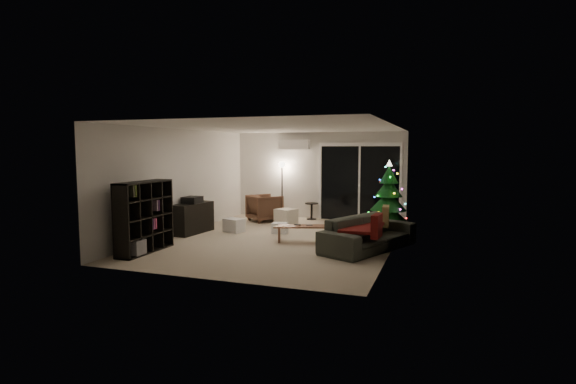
{
  "coord_description": "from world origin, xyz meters",
  "views": [
    {
      "loc": [
        3.47,
        -9.3,
        2.04
      ],
      "look_at": [
        0.1,
        0.3,
        1.05
      ],
      "focal_mm": 28.0,
      "sensor_mm": 36.0,
      "label": 1
    }
  ],
  "objects_px": {
    "bookshelf": "(137,216)",
    "sofa": "(369,233)",
    "armchair": "(265,208)",
    "coffee_table": "(304,234)",
    "christmas_tree": "(389,196)",
    "media_cabinet": "(193,218)"
  },
  "relations": [
    {
      "from": "media_cabinet",
      "to": "sofa",
      "type": "xyz_separation_m",
      "value": [
        4.3,
        -0.37,
        -0.03
      ]
    },
    {
      "from": "armchair",
      "to": "sofa",
      "type": "distance_m",
      "value": 4.25
    },
    {
      "from": "bookshelf",
      "to": "sofa",
      "type": "xyz_separation_m",
      "value": [
        4.3,
        1.68,
        -0.37
      ]
    },
    {
      "from": "bookshelf",
      "to": "sofa",
      "type": "distance_m",
      "value": 4.63
    },
    {
      "from": "armchair",
      "to": "christmas_tree",
      "type": "relative_size",
      "value": 0.47
    },
    {
      "from": "christmas_tree",
      "to": "armchair",
      "type": "bearing_deg",
      "value": 171.56
    },
    {
      "from": "coffee_table",
      "to": "sofa",
      "type": "bearing_deg",
      "value": -25.06
    },
    {
      "from": "bookshelf",
      "to": "armchair",
      "type": "height_order",
      "value": "bookshelf"
    },
    {
      "from": "armchair",
      "to": "coffee_table",
      "type": "height_order",
      "value": "armchair"
    },
    {
      "from": "sofa",
      "to": "christmas_tree",
      "type": "xyz_separation_m",
      "value": [
        0.13,
        2.1,
        0.55
      ]
    },
    {
      "from": "coffee_table",
      "to": "media_cabinet",
      "type": "bearing_deg",
      "value": 157.95
    },
    {
      "from": "bookshelf",
      "to": "media_cabinet",
      "type": "relative_size",
      "value": 1.2
    },
    {
      "from": "armchair",
      "to": "coffee_table",
      "type": "relative_size",
      "value": 0.68
    },
    {
      "from": "bookshelf",
      "to": "coffee_table",
      "type": "bearing_deg",
      "value": 56.53
    },
    {
      "from": "media_cabinet",
      "to": "christmas_tree",
      "type": "distance_m",
      "value": 4.79
    },
    {
      "from": "media_cabinet",
      "to": "christmas_tree",
      "type": "xyz_separation_m",
      "value": [
        4.43,
        1.73,
        0.52
      ]
    },
    {
      "from": "media_cabinet",
      "to": "coffee_table",
      "type": "relative_size",
      "value": 0.97
    },
    {
      "from": "christmas_tree",
      "to": "bookshelf",
      "type": "bearing_deg",
      "value": -139.55
    },
    {
      "from": "armchair",
      "to": "sofa",
      "type": "relative_size",
      "value": 0.36
    },
    {
      "from": "media_cabinet",
      "to": "bookshelf",
      "type": "bearing_deg",
      "value": -84.21
    },
    {
      "from": "bookshelf",
      "to": "coffee_table",
      "type": "relative_size",
      "value": 1.17
    },
    {
      "from": "coffee_table",
      "to": "christmas_tree",
      "type": "xyz_separation_m",
      "value": [
        1.55,
        1.93,
        0.69
      ]
    }
  ]
}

